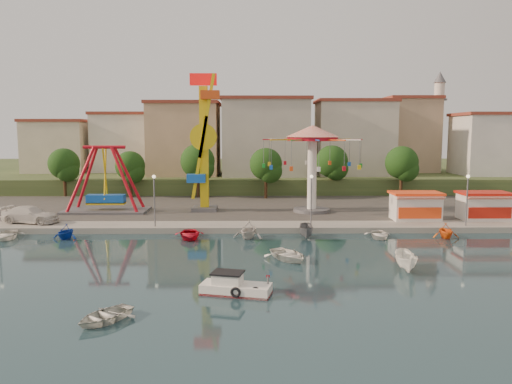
{
  "coord_description": "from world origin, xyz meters",
  "views": [
    {
      "loc": [
        1.85,
        -37.39,
        10.24
      ],
      "look_at": [
        2.36,
        14.0,
        4.0
      ],
      "focal_mm": 35.0,
      "sensor_mm": 36.0,
      "label": 1
    }
  ],
  "objects_px": {
    "rowboat_a": "(288,255)",
    "van": "(30,215)",
    "kamikaze_tower": "(205,145)",
    "wave_swinger": "(312,149)",
    "pirate_ship_ride": "(105,181)",
    "skiff": "(406,261)",
    "cabin_motorboat": "(234,288)"
  },
  "relations": [
    {
      "from": "pirate_ship_ride",
      "to": "wave_swinger",
      "type": "height_order",
      "value": "wave_swinger"
    },
    {
      "from": "pirate_ship_ride",
      "to": "skiff",
      "type": "height_order",
      "value": "pirate_ship_ride"
    },
    {
      "from": "wave_swinger",
      "to": "skiff",
      "type": "height_order",
      "value": "wave_swinger"
    },
    {
      "from": "pirate_ship_ride",
      "to": "kamikaze_tower",
      "type": "bearing_deg",
      "value": 2.43
    },
    {
      "from": "kamikaze_tower",
      "to": "skiff",
      "type": "distance_m",
      "value": 30.81
    },
    {
      "from": "kamikaze_tower",
      "to": "van",
      "type": "distance_m",
      "value": 20.73
    },
    {
      "from": "rowboat_a",
      "to": "kamikaze_tower",
      "type": "bearing_deg",
      "value": 83.43
    },
    {
      "from": "wave_swinger",
      "to": "rowboat_a",
      "type": "distance_m",
      "value": 22.24
    },
    {
      "from": "kamikaze_tower",
      "to": "pirate_ship_ride",
      "type": "bearing_deg",
      "value": -177.57
    },
    {
      "from": "rowboat_a",
      "to": "van",
      "type": "xyz_separation_m",
      "value": [
        -26.4,
        13.35,
        1.05
      ]
    },
    {
      "from": "van",
      "to": "kamikaze_tower",
      "type": "bearing_deg",
      "value": -54.31
    },
    {
      "from": "wave_swinger",
      "to": "skiff",
      "type": "distance_m",
      "value": 25.15
    },
    {
      "from": "cabin_motorboat",
      "to": "skiff",
      "type": "xyz_separation_m",
      "value": [
        12.54,
        5.15,
        0.31
      ]
    },
    {
      "from": "wave_swinger",
      "to": "cabin_motorboat",
      "type": "relative_size",
      "value": 2.48
    },
    {
      "from": "van",
      "to": "pirate_ship_ride",
      "type": "bearing_deg",
      "value": -26.97
    },
    {
      "from": "cabin_motorboat",
      "to": "rowboat_a",
      "type": "height_order",
      "value": "cabin_motorboat"
    },
    {
      "from": "skiff",
      "to": "pirate_ship_ride",
      "type": "bearing_deg",
      "value": 147.67
    },
    {
      "from": "skiff",
      "to": "van",
      "type": "relative_size",
      "value": 0.62
    },
    {
      "from": "kamikaze_tower",
      "to": "van",
      "type": "relative_size",
      "value": 2.71
    },
    {
      "from": "pirate_ship_ride",
      "to": "kamikaze_tower",
      "type": "height_order",
      "value": "kamikaze_tower"
    },
    {
      "from": "wave_swinger",
      "to": "rowboat_a",
      "type": "height_order",
      "value": "wave_swinger"
    },
    {
      "from": "cabin_motorboat",
      "to": "skiff",
      "type": "height_order",
      "value": "skiff"
    },
    {
      "from": "skiff",
      "to": "van",
      "type": "height_order",
      "value": "van"
    },
    {
      "from": "wave_swinger",
      "to": "pirate_ship_ride",
      "type": "bearing_deg",
      "value": 179.36
    },
    {
      "from": "pirate_ship_ride",
      "to": "wave_swinger",
      "type": "bearing_deg",
      "value": -0.64
    },
    {
      "from": "kamikaze_tower",
      "to": "van",
      "type": "height_order",
      "value": "kamikaze_tower"
    },
    {
      "from": "kamikaze_tower",
      "to": "rowboat_a",
      "type": "height_order",
      "value": "kamikaze_tower"
    },
    {
      "from": "kamikaze_tower",
      "to": "wave_swinger",
      "type": "relative_size",
      "value": 1.42
    },
    {
      "from": "wave_swinger",
      "to": "skiff",
      "type": "bearing_deg",
      "value": -80.03
    },
    {
      "from": "kamikaze_tower",
      "to": "skiff",
      "type": "height_order",
      "value": "kamikaze_tower"
    },
    {
      "from": "wave_swinger",
      "to": "rowboat_a",
      "type": "xyz_separation_m",
      "value": [
        -4.32,
        -20.38,
        -7.77
      ]
    },
    {
      "from": "kamikaze_tower",
      "to": "rowboat_a",
      "type": "relative_size",
      "value": 3.98
    }
  ]
}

